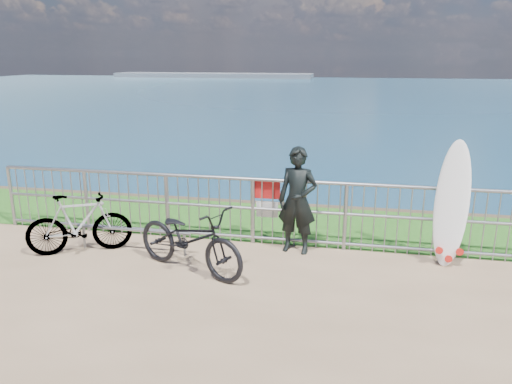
% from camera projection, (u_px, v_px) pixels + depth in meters
% --- Properties ---
extents(grass_strip, '(120.00, 120.00, 0.00)m').
position_uv_depth(grass_strip, '(291.00, 223.00, 9.30)').
color(grass_strip, '#1E5316').
rests_on(grass_strip, ground).
extents(seascape, '(260.00, 260.00, 5.00)m').
position_uv_depth(seascape, '(214.00, 77.00, 155.51)').
color(seascape, brown).
rests_on(seascape, ground).
extents(railing, '(10.06, 0.10, 1.13)m').
position_uv_depth(railing, '(284.00, 212.00, 8.11)').
color(railing, gray).
rests_on(railing, ground).
extents(surfer, '(0.67, 0.49, 1.69)m').
position_uv_depth(surfer, '(297.00, 201.00, 7.78)').
color(surfer, black).
rests_on(surfer, ground).
extents(surfboard, '(0.60, 0.56, 1.88)m').
position_uv_depth(surfboard, '(451.00, 208.00, 7.34)').
color(surfboard, white).
rests_on(surfboard, ground).
extents(bicycle_near, '(2.03, 1.38, 1.01)m').
position_uv_depth(bicycle_near, '(190.00, 239.00, 7.14)').
color(bicycle_near, black).
rests_on(bicycle_near, ground).
extents(bicycle_far, '(1.63, 1.15, 0.97)m').
position_uv_depth(bicycle_far, '(79.00, 224.00, 7.83)').
color(bicycle_far, black).
rests_on(bicycle_far, ground).
extents(bike_rack, '(1.92, 0.05, 0.40)m').
position_uv_depth(bike_rack, '(133.00, 232.00, 7.89)').
color(bike_rack, gray).
rests_on(bike_rack, ground).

